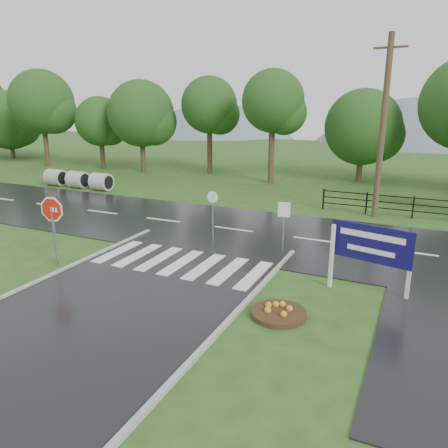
% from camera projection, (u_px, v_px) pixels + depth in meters
% --- Properties ---
extents(ground, '(120.00, 120.00, 0.00)m').
position_uv_depth(ground, '(92.00, 322.00, 12.40)').
color(ground, '#28511B').
rests_on(ground, ground).
extents(main_road, '(90.00, 8.00, 0.04)m').
position_uv_depth(main_road, '(233.00, 230.00, 21.12)').
color(main_road, black).
rests_on(main_road, ground).
extents(walkway, '(2.20, 11.00, 0.04)m').
position_uv_depth(walkway, '(421.00, 321.00, 12.45)').
color(walkway, black).
rests_on(walkway, ground).
extents(crosswalk, '(6.50, 2.80, 0.02)m').
position_uv_depth(crosswalk, '(181.00, 262.00, 16.74)').
color(crosswalk, silver).
rests_on(crosswalk, ground).
extents(fence_west, '(9.58, 0.08, 1.20)m').
position_uv_depth(fence_west, '(413.00, 205.00, 23.02)').
color(fence_west, black).
rests_on(fence_west, ground).
extents(hills, '(102.00, 48.00, 48.00)m').
position_uv_depth(hills, '(386.00, 236.00, 71.95)').
color(hills, slate).
rests_on(hills, ground).
extents(treeline, '(83.20, 5.20, 10.00)m').
position_uv_depth(treeline, '(320.00, 183.00, 32.93)').
color(treeline, '#1C4415').
rests_on(treeline, ground).
extents(culvert_pipes, '(5.50, 1.20, 1.20)m').
position_uv_depth(culvert_pipes, '(78.00, 180.00, 31.12)').
color(culvert_pipes, '#9E9B93').
rests_on(culvert_pipes, ground).
extents(stop_sign, '(1.26, 0.20, 2.86)m').
position_uv_depth(stop_sign, '(52.00, 216.00, 15.99)').
color(stop_sign, '#939399').
rests_on(stop_sign, ground).
extents(estate_billboard, '(2.56, 0.68, 2.29)m').
position_uv_depth(estate_billboard, '(371.00, 247.00, 13.80)').
color(estate_billboard, silver).
rests_on(estate_billboard, ground).
extents(flower_bed, '(1.62, 1.62, 0.32)m').
position_uv_depth(flower_bed, '(279.00, 312.00, 12.68)').
color(flower_bed, '#332111').
rests_on(flower_bed, ground).
extents(reg_sign_small, '(0.48, 0.09, 2.18)m').
position_uv_depth(reg_sign_small, '(284.00, 218.00, 17.37)').
color(reg_sign_small, '#939399').
rests_on(reg_sign_small, ground).
extents(reg_sign_round, '(0.52, 0.07, 2.24)m').
position_uv_depth(reg_sign_round, '(213.00, 209.00, 19.24)').
color(reg_sign_round, '#939399').
rests_on(reg_sign_round, ground).
extents(utility_pole_east, '(1.64, 0.34, 9.26)m').
position_uv_depth(utility_pole_east, '(383.00, 128.00, 22.25)').
color(utility_pole_east, '#473523').
rests_on(utility_pole_east, ground).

